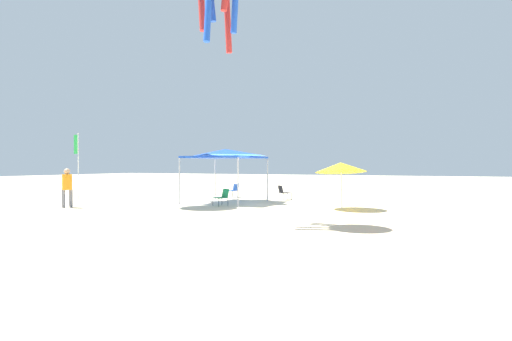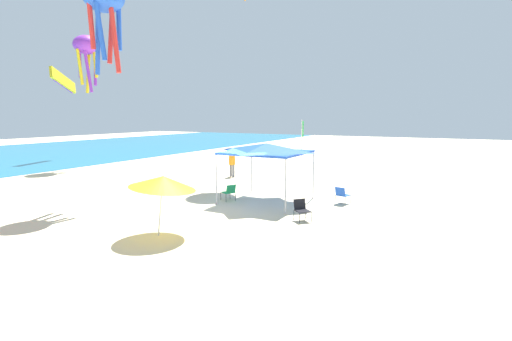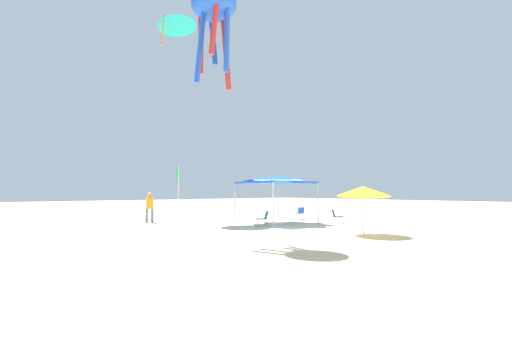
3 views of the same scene
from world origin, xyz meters
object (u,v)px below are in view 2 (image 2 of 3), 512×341
at_px(canopy_tent, 267,149).
at_px(banner_flag, 302,141).
at_px(person_near_umbrella, 232,161).
at_px(kite_parafoil_yellow, 63,81).
at_px(folding_chair_left_of_tent, 229,191).
at_px(beach_umbrella, 163,182).
at_px(folding_chair_right_of_tent, 342,194).
at_px(folding_chair_near_cooler, 301,208).
at_px(kite_octopus_purple, 87,48).
at_px(kite_octopus_blue, 104,2).

relative_size(canopy_tent, banner_flag, 0.94).
relative_size(person_near_umbrella, kite_parafoil_yellow, 0.52).
bearing_deg(folding_chair_left_of_tent, kite_parafoil_yellow, -80.90).
bearing_deg(beach_umbrella, folding_chair_right_of_tent, -28.74).
xyz_separation_m(folding_chair_right_of_tent, banner_flag, (7.56, 4.96, 1.81)).
xyz_separation_m(folding_chair_right_of_tent, folding_chair_near_cooler, (-3.47, 0.65, 0.00)).
bearing_deg(beach_umbrella, person_near_umbrella, 21.13).
height_order(canopy_tent, folding_chair_left_of_tent, canopy_tent).
bearing_deg(kite_octopus_purple, kite_parafoil_yellow, -41.85).
relative_size(beach_umbrella, kite_octopus_blue, 0.57).
bearing_deg(kite_octopus_blue, folding_chair_right_of_tent, -32.90).
relative_size(folding_chair_right_of_tent, kite_octopus_purple, 0.19).
height_order(canopy_tent, kite_parafoil_yellow, kite_parafoil_yellow).
height_order(folding_chair_left_of_tent, kite_parafoil_yellow, kite_parafoil_yellow).
distance_m(folding_chair_right_of_tent, banner_flag, 9.23).
bearing_deg(banner_flag, folding_chair_near_cooler, -158.65).
distance_m(person_near_umbrella, kite_octopus_blue, 11.93).
xyz_separation_m(folding_chair_right_of_tent, kite_octopus_blue, (-4.53, 9.83, 8.64)).
height_order(beach_umbrella, person_near_umbrella, beach_umbrella).
bearing_deg(kite_octopus_purple, canopy_tent, 144.30).
xyz_separation_m(beach_umbrella, kite_parafoil_yellow, (13.07, 23.44, 5.35)).
distance_m(folding_chair_near_cooler, person_near_umbrella, 11.03).
bearing_deg(kite_parafoil_yellow, folding_chair_right_of_tent, -123.74).
bearing_deg(kite_octopus_purple, folding_chair_right_of_tent, 149.66).
relative_size(person_near_umbrella, kite_octopus_blue, 0.45).
distance_m(canopy_tent, kite_octopus_blue, 9.83).
xyz_separation_m(canopy_tent, banner_flag, (8.78, 1.65, -0.26)).
bearing_deg(kite_octopus_blue, kite_parafoil_yellow, 92.58).
height_order(person_near_umbrella, kite_octopus_purple, kite_octopus_purple).
bearing_deg(banner_flag, kite_octopus_blue, 158.04).
bearing_deg(kite_octopus_blue, banner_flag, 10.43).
bearing_deg(person_near_umbrella, folding_chair_right_of_tent, 179.35).
height_order(folding_chair_left_of_tent, person_near_umbrella, person_near_umbrella).
height_order(beach_umbrella, kite_octopus_blue, kite_octopus_blue).
relative_size(canopy_tent, folding_chair_left_of_tent, 4.38).
bearing_deg(folding_chair_left_of_tent, folding_chair_near_cooler, 98.22).
bearing_deg(kite_octopus_blue, folding_chair_near_cooler, -51.02).
relative_size(banner_flag, person_near_umbrella, 2.11).
bearing_deg(kite_parafoil_yellow, beach_umbrella, -141.36).
distance_m(beach_umbrella, kite_parafoil_yellow, 27.36).
bearing_deg(kite_octopus_purple, beach_umbrella, 126.13).
height_order(banner_flag, kite_octopus_blue, kite_octopus_blue).
xyz_separation_m(folding_chair_near_cooler, kite_parafoil_yellow, (9.08, 26.88, 6.73)).
bearing_deg(canopy_tent, folding_chair_right_of_tent, -69.84).
bearing_deg(folding_chair_right_of_tent, kite_octopus_purple, 5.43).
distance_m(kite_parafoil_yellow, kite_octopus_purple, 7.22).
relative_size(banner_flag, kite_octopus_blue, 0.95).
height_order(folding_chair_right_of_tent, kite_octopus_blue, kite_octopus_blue).
height_order(banner_flag, kite_octopus_purple, kite_octopus_purple).
distance_m(folding_chair_left_of_tent, banner_flag, 9.69).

